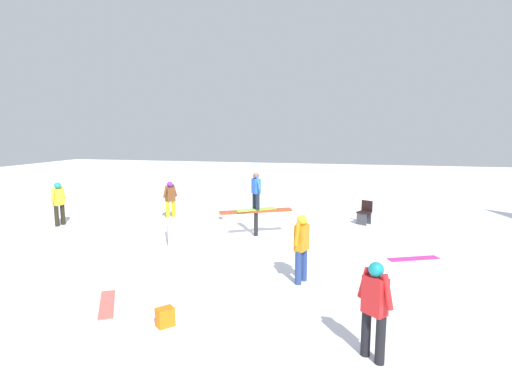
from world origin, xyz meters
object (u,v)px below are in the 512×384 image
(bystander_red, at_px, (374,306))
(loose_snowboard_magenta, at_px, (414,259))
(bystander_orange, at_px, (301,245))
(folding_chair, at_px, (365,213))
(main_rider_on_rail, at_px, (256,192))
(loose_snowboard_coral, at_px, (107,304))
(bystander_yellow, at_px, (59,201))
(rail_feature, at_px, (256,214))
(bystander_brown, at_px, (170,198))
(backpack_on_snow, at_px, (165,317))

(bystander_red, distance_m, loose_snowboard_magenta, 5.53)
(bystander_red, bearing_deg, loose_snowboard_magenta, 118.32)
(bystander_orange, distance_m, loose_snowboard_magenta, 3.79)
(loose_snowboard_magenta, relative_size, folding_chair, 1.63)
(main_rider_on_rail, distance_m, loose_snowboard_coral, 6.30)
(bystander_red, bearing_deg, bystander_orange, 159.27)
(bystander_red, distance_m, bystander_yellow, 12.60)
(rail_feature, distance_m, bystander_orange, 4.26)
(bystander_yellow, height_order, loose_snowboard_coral, bystander_yellow)
(bystander_red, xyz_separation_m, bystander_orange, (-1.47, 2.88, 0.02))
(rail_feature, xyz_separation_m, folding_chair, (3.57, 2.62, -0.33))
(bystander_orange, bearing_deg, bystander_red, -132.98)
(bystander_orange, height_order, bystander_brown, bystander_orange)
(rail_feature, xyz_separation_m, main_rider_on_rail, (0.00, 0.00, 0.74))
(loose_snowboard_magenta, bearing_deg, bystander_red, 51.70)
(folding_chair, bearing_deg, rail_feature, -113.76)
(bystander_red, relative_size, bystander_orange, 0.97)
(bystander_orange, height_order, loose_snowboard_magenta, bystander_orange)
(bystander_red, distance_m, backpack_on_snow, 3.65)
(bystander_brown, distance_m, folding_chair, 7.57)
(loose_snowboard_coral, bearing_deg, bystander_orange, 88.55)
(loose_snowboard_coral, distance_m, backpack_on_snow, 1.65)
(bystander_brown, bearing_deg, main_rider_on_rail, -84.31)
(main_rider_on_rail, distance_m, loose_snowboard_magenta, 5.17)
(loose_snowboard_magenta, xyz_separation_m, folding_chair, (-1.20, 3.97, 0.40))
(bystander_yellow, height_order, bystander_orange, bystander_yellow)
(rail_feature, height_order, bystander_yellow, bystander_yellow)
(main_rider_on_rail, height_order, bystander_orange, main_rider_on_rail)
(rail_feature, bearing_deg, folding_chair, 8.20)
(bystander_orange, bearing_deg, main_rider_on_rail, 47.84)
(main_rider_on_rail, relative_size, folding_chair, 1.42)
(backpack_on_snow, bearing_deg, rail_feature, 39.94)
(bystander_red, bearing_deg, backpack_on_snow, -141.20)
(rail_feature, bearing_deg, bystander_red, -90.70)
(bystander_red, xyz_separation_m, folding_chair, (0.12, 9.27, -0.46))
(main_rider_on_rail, xyz_separation_m, bystander_red, (3.45, -6.65, -0.61))
(bystander_red, height_order, bystander_orange, bystander_orange)
(bystander_orange, height_order, loose_snowboard_coral, bystander_orange)
(rail_feature, height_order, bystander_brown, bystander_brown)
(loose_snowboard_coral, bearing_deg, loose_snowboard_magenta, 93.57)
(bystander_red, bearing_deg, folding_chair, 131.60)
(rail_feature, bearing_deg, main_rider_on_rail, 0.00)
(loose_snowboard_magenta, bearing_deg, bystander_brown, -44.22)
(loose_snowboard_coral, bearing_deg, bystander_brown, 164.89)
(bystander_red, bearing_deg, bystander_brown, 173.50)
(main_rider_on_rail, relative_size, bystander_brown, 0.84)
(bystander_red, bearing_deg, main_rider_on_rail, 159.74)
(rail_feature, bearing_deg, loose_snowboard_magenta, -43.93)
(main_rider_on_rail, relative_size, backpack_on_snow, 3.68)
(loose_snowboard_magenta, bearing_deg, bystander_yellow, -29.39)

